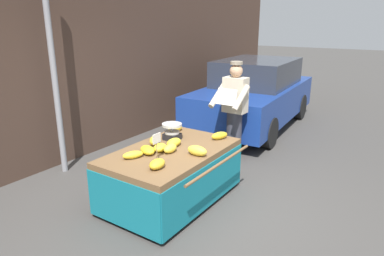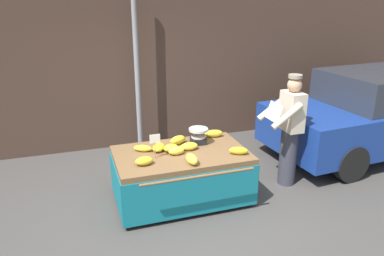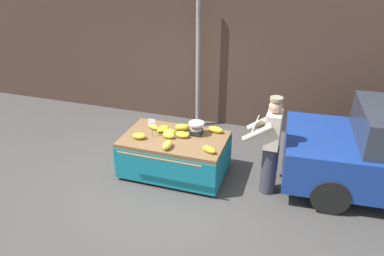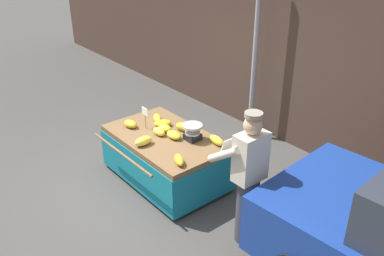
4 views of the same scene
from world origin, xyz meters
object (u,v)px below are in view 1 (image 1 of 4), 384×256
object	(u,v)px
banana_bunch_8	(174,142)
parked_car	(254,94)
banana_bunch_6	(157,164)
banana_bunch_5	(133,155)
street_pole	(54,74)
vendor_person	(234,113)
banana_bunch_9	(170,148)
banana_bunch_1	(160,148)
banana_bunch_3	(155,140)
price_sign	(157,141)
weighing_scale	(172,132)
banana_cart	(171,163)
banana_bunch_0	(197,151)
banana_bunch_2	(219,136)
banana_bunch_7	(175,128)
banana_bunch_4	(147,150)

from	to	relation	value
banana_bunch_8	parked_car	distance (m)	3.77
banana_bunch_6	banana_bunch_5	bearing A→B (deg)	80.89
street_pole	vendor_person	size ratio (longest dim) A/B	1.84
banana_bunch_5	banana_bunch_9	size ratio (longest dim) A/B	1.16
banana_bunch_1	banana_bunch_9	bearing A→B (deg)	-73.92
street_pole	parked_car	size ratio (longest dim) A/B	0.79
banana_bunch_8	banana_bunch_3	bearing A→B (deg)	109.47
price_sign	banana_bunch_8	bearing A→B (deg)	14.87
banana_bunch_1	banana_bunch_5	xyz separation A→B (m)	(-0.37, 0.13, -0.01)
weighing_scale	banana_bunch_5	size ratio (longest dim) A/B	1.08
banana_cart	parked_car	bearing A→B (deg)	8.39
banana_bunch_3	banana_bunch_8	bearing A→B (deg)	-70.53
parked_car	banana_bunch_9	bearing A→B (deg)	-171.08
street_pole	vendor_person	bearing A→B (deg)	-47.94
banana_bunch_0	banana_bunch_8	distance (m)	0.46
banana_bunch_5	vendor_person	distance (m)	2.19
price_sign	banana_bunch_2	world-z (taller)	price_sign
street_pole	banana_bunch_1	xyz separation A→B (m)	(0.07, -1.95, -0.80)
banana_bunch_1	banana_bunch_2	bearing A→B (deg)	-24.70
banana_bunch_5	banana_bunch_0	bearing A→B (deg)	-48.96
weighing_scale	price_sign	xyz separation A→B (m)	(-0.72, -0.32, 0.13)
banana_bunch_9	banana_bunch_7	bearing A→B (deg)	32.40
banana_bunch_3	vendor_person	distance (m)	1.67
price_sign	banana_bunch_3	distance (m)	0.61
banana_bunch_3	parked_car	xyz separation A→B (m)	(3.82, 0.26, -0.04)
banana_bunch_4	banana_bunch_6	world-z (taller)	banana_bunch_6
street_pole	weighing_scale	size ratio (longest dim) A/B	11.26
banana_cart	banana_bunch_5	distance (m)	0.59
weighing_scale	price_sign	size ratio (longest dim) A/B	0.82
weighing_scale	banana_bunch_8	bearing A→B (deg)	-137.74
banana_bunch_0	price_sign	bearing A→B (deg)	143.06
banana_bunch_8	banana_bunch_9	world-z (taller)	banana_bunch_9
banana_bunch_1	banana_bunch_5	world-z (taller)	banana_bunch_1
vendor_person	banana_bunch_8	bearing A→B (deg)	176.28
banana_bunch_2	parked_car	bearing A→B (deg)	15.64
banana_bunch_6	banana_bunch_9	world-z (taller)	banana_bunch_9
banana_bunch_4	banana_bunch_7	size ratio (longest dim) A/B	0.93
vendor_person	parked_car	bearing A→B (deg)	15.73
banana_bunch_0	vendor_person	distance (m)	1.69
weighing_scale	banana_bunch_3	bearing A→B (deg)	166.12
banana_bunch_7	parked_car	size ratio (longest dim) A/B	0.07
banana_bunch_2	banana_bunch_1	bearing A→B (deg)	155.30
banana_bunch_8	banana_bunch_5	bearing A→B (deg)	166.25
banana_cart	banana_bunch_4	size ratio (longest dim) A/B	6.97
street_pole	banana_bunch_3	xyz separation A→B (m)	(0.24, -1.72, -0.79)
banana_bunch_7	banana_bunch_8	distance (m)	0.62
price_sign	parked_car	bearing A→B (deg)	8.75
banana_bunch_1	banana_bunch_7	bearing A→B (deg)	23.37
banana_bunch_9	parked_car	distance (m)	4.00
banana_bunch_7	parked_car	bearing A→B (deg)	2.79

